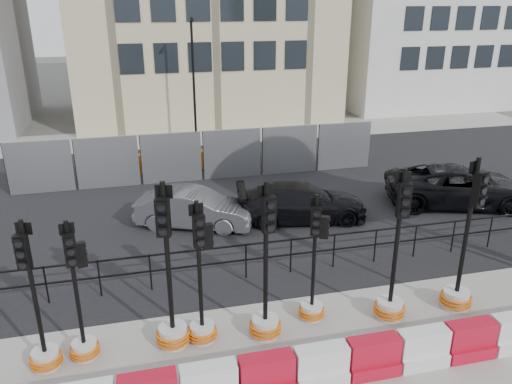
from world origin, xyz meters
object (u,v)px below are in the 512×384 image
object	(u,v)px
traffic_signal_h	(459,279)
car_c	(302,202)
traffic_signal_a	(42,340)
traffic_signal_d	(202,310)

from	to	relation	value
traffic_signal_h	car_c	xyz separation A→B (m)	(-1.91, 5.63, -0.15)
car_c	traffic_signal_a	bearing A→B (deg)	136.76
traffic_signal_d	traffic_signal_h	world-z (taller)	traffic_signal_h
traffic_signal_d	car_c	distance (m)	6.75
traffic_signal_a	car_c	xyz separation A→B (m)	(7.12, 5.53, -0.04)
traffic_signal_a	traffic_signal_d	world-z (taller)	traffic_signal_d
traffic_signal_d	traffic_signal_h	xyz separation A→B (m)	(5.92, -0.21, 0.00)
traffic_signal_a	traffic_signal_d	size ratio (longest dim) A/B	1.00
traffic_signal_d	traffic_signal_h	distance (m)	5.92
traffic_signal_a	car_c	world-z (taller)	traffic_signal_a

